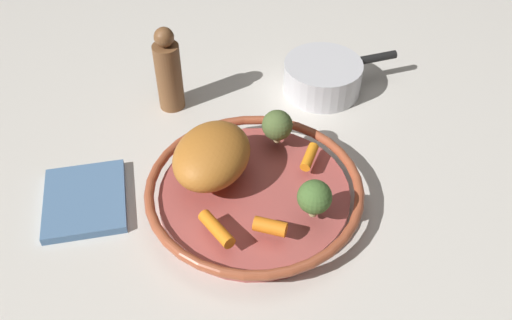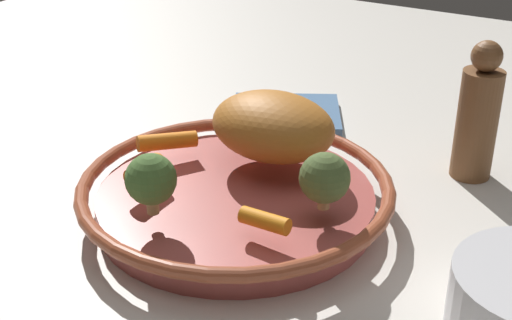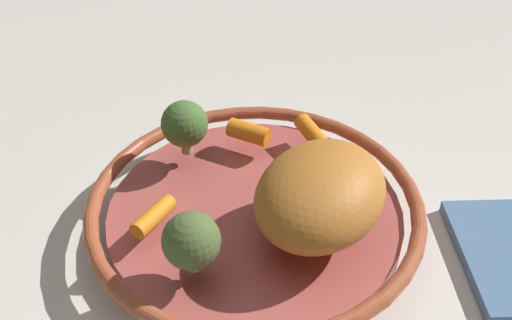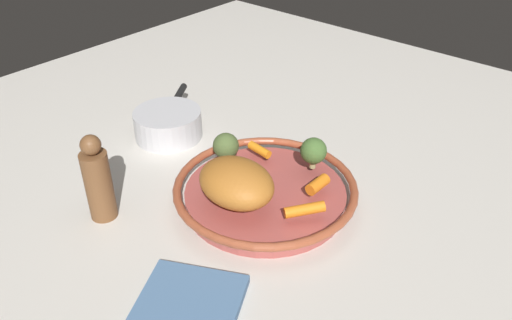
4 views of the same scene
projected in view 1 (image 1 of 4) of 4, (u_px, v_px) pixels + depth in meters
ground_plane at (254, 203)px, 0.91m from camera, size 1.85×1.85×0.00m
serving_bowl at (254, 193)px, 0.89m from camera, size 0.34×0.34×0.04m
roast_chicken_piece at (212, 155)px, 0.87m from camera, size 0.15×0.13×0.07m
baby_carrot_left at (270, 227)px, 0.80m from camera, size 0.02×0.05×0.02m
baby_carrot_right at (216, 229)px, 0.80m from camera, size 0.06×0.07×0.02m
baby_carrot_center at (309, 157)px, 0.91m from camera, size 0.05×0.02×0.02m
broccoli_floret_small at (315, 197)px, 0.81m from camera, size 0.05×0.05×0.06m
broccoli_floret_mid at (277, 125)px, 0.93m from camera, size 0.05×0.05×0.06m
pepper_mill at (168, 72)px, 1.03m from camera, size 0.05×0.05×0.17m
saucepan at (323, 77)px, 1.10m from camera, size 0.17×0.21×0.06m
dish_towel at (85, 200)px, 0.91m from camera, size 0.19×0.18×0.01m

